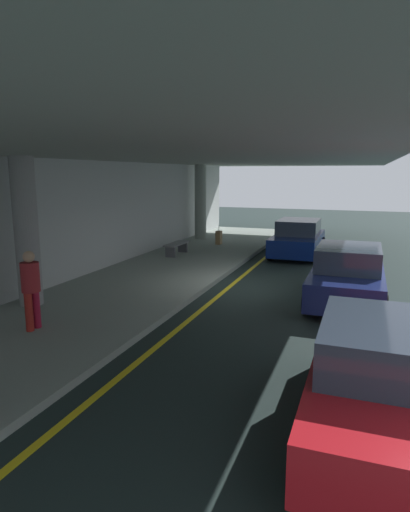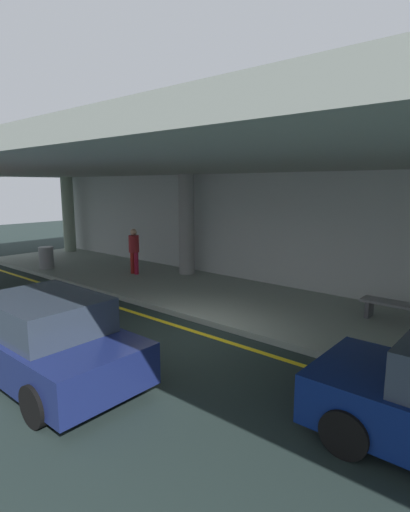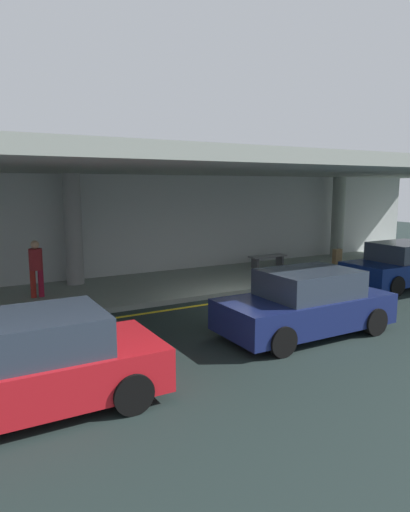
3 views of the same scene
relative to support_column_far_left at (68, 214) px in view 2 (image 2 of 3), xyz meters
The scene contains 11 objects.
ground_plane 12.98m from the support_column_far_left, 20.68° to the right, with size 60.00×60.00×0.00m, color #1D2A28.
sidewalk 12.23m from the support_column_far_left, ahead, with size 26.00×4.20×0.15m, color gray.
lane_stripe_yellow 12.81m from the support_column_far_left, 18.50° to the right, with size 26.00×0.14×0.01m, color yellow.
support_column_far_left is the anchor object (origin of this frame).
support_column_left_mid 8.00m from the support_column_far_left, ahead, with size 0.57×0.57×3.65m, color gray.
ceiling_overhang 12.31m from the support_column_far_left, ahead, with size 28.00×13.20×0.30m, color #939A91.
terminal_back_wall 12.03m from the support_column_far_left, ahead, with size 26.00×0.30×3.80m, color #B3B8B7.
car_navy 13.70m from the support_column_far_left, 32.85° to the right, with size 4.10×1.92×1.50m.
traveler_with_luggage 6.76m from the support_column_far_left, 11.32° to the right, with size 0.38×0.38×1.68m.
bench_metal 15.59m from the support_column_far_left, ahead, with size 1.60×0.50×0.48m.
trash_bin_steel 4.49m from the support_column_far_left, 43.18° to the right, with size 0.56×0.56×0.85m, color gray.
Camera 2 is at (6.01, -6.14, 3.40)m, focal length 28.08 mm.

